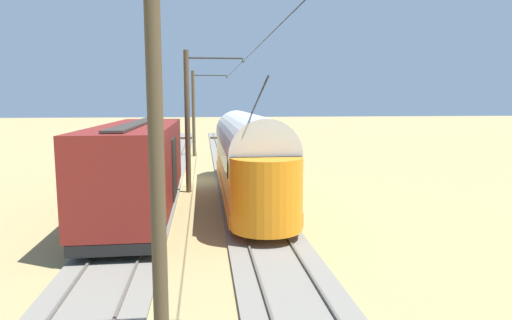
# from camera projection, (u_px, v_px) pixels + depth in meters

# --- Properties ---
(ground_plane) EXTENTS (220.00, 220.00, 0.00)m
(ground_plane) POSITION_uv_depth(u_px,v_px,m) (199.00, 181.00, 27.25)
(ground_plane) COLOR #9E8956
(track_streetcar_siding) EXTENTS (2.80, 80.00, 0.18)m
(track_streetcar_siding) POSITION_uv_depth(u_px,v_px,m) (238.00, 178.00, 27.84)
(track_streetcar_siding) COLOR slate
(track_streetcar_siding) RESTS_ON ground
(track_adjacent_siding) EXTENTS (2.80, 80.00, 0.18)m
(track_adjacent_siding) POSITION_uv_depth(u_px,v_px,m) (160.00, 180.00, 27.26)
(track_adjacent_siding) COLOR slate
(track_adjacent_siding) RESTS_ON ground
(vintage_streetcar) EXTENTS (2.65, 16.42, 5.58)m
(vintage_streetcar) POSITION_uv_depth(u_px,v_px,m) (247.00, 154.00, 22.10)
(vintage_streetcar) COLOR orange
(vintage_streetcar) RESTS_ON ground
(coach_adjacent) EXTENTS (2.96, 11.98, 3.85)m
(coach_adjacent) POSITION_uv_depth(u_px,v_px,m) (139.00, 166.00, 18.61)
(coach_adjacent) COLOR maroon
(coach_adjacent) RESTS_ON ground
(catenary_pole_foreground) EXTENTS (3.21, 0.28, 7.55)m
(catenary_pole_foreground) POSITION_uv_depth(u_px,v_px,m) (195.00, 112.00, 38.90)
(catenary_pole_foreground) COLOR #4C3D28
(catenary_pole_foreground) RESTS_ON ground
(catenary_pole_mid_near) EXTENTS (3.21, 0.28, 7.55)m
(catenary_pole_mid_near) POSITION_uv_depth(u_px,v_px,m) (189.00, 119.00, 23.35)
(catenary_pole_mid_near) COLOR #4C3D28
(catenary_pole_mid_near) RESTS_ON ground
(catenary_pole_mid_far) EXTENTS (3.21, 0.28, 7.55)m
(catenary_pole_mid_far) POSITION_uv_depth(u_px,v_px,m) (162.00, 155.00, 7.79)
(catenary_pole_mid_far) COLOR #4C3D28
(catenary_pole_mid_far) RESTS_ON ground
(overhead_wire_run) EXTENTS (3.01, 51.42, 0.18)m
(overhead_wire_run) POSITION_uv_depth(u_px,v_px,m) (259.00, 44.00, 16.34)
(overhead_wire_run) COLOR black
(overhead_wire_run) RESTS_ON ground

